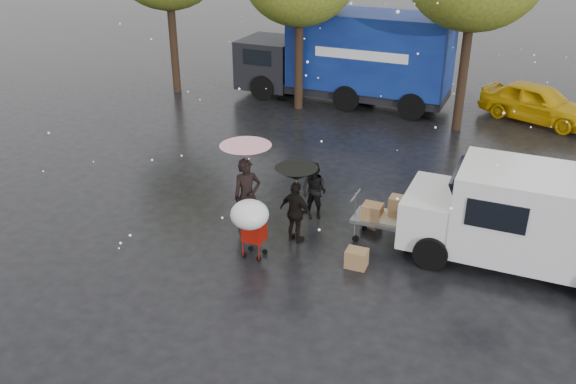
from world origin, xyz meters
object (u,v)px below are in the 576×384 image
at_px(shopping_cart, 250,217).
at_px(white_van, 529,218).
at_px(person_black, 296,212).
at_px(person_pink, 247,196).
at_px(yellow_taxi, 538,103).
at_px(blue_truck, 349,58).
at_px(vendor_cart, 389,214).

bearing_deg(shopping_cart, white_van, 21.70).
xyz_separation_m(person_black, shopping_cart, (-0.59, -1.15, 0.31)).
xyz_separation_m(person_pink, yellow_taxi, (5.88, 11.40, -0.24)).
height_order(person_pink, blue_truck, blue_truck).
xyz_separation_m(shopping_cart, yellow_taxi, (5.21, 12.55, -0.37)).
bearing_deg(blue_truck, white_van, -53.33).
xyz_separation_m(person_black, vendor_cart, (1.99, 0.84, -0.03)).
relative_size(person_black, white_van, 0.31).
relative_size(person_pink, shopping_cart, 1.27).
relative_size(person_pink, yellow_taxi, 0.46).
bearing_deg(white_van, blue_truck, 126.67).
relative_size(shopping_cart, yellow_taxi, 0.36).
distance_m(vendor_cart, blue_truck, 11.04).
height_order(person_pink, white_van, white_van).
relative_size(vendor_cart, shopping_cart, 1.04).
height_order(person_black, vendor_cart, person_black).
distance_m(person_pink, blue_truck, 11.00).
xyz_separation_m(person_pink, blue_truck, (-1.13, 10.91, 0.83)).
distance_m(person_black, blue_truck, 11.22).
bearing_deg(shopping_cart, person_black, 62.66).
distance_m(person_black, vendor_cart, 2.16).
xyz_separation_m(vendor_cart, blue_truck, (-4.38, 10.08, 1.03)).
bearing_deg(white_van, person_pink, -170.43).
xyz_separation_m(person_black, blue_truck, (-2.39, 10.92, 1.00)).
bearing_deg(person_black, yellow_taxi, -98.23).
distance_m(person_pink, shopping_cart, 1.35).
height_order(shopping_cart, white_van, white_van).
distance_m(person_black, yellow_taxi, 12.31).
distance_m(person_black, shopping_cart, 1.33).
xyz_separation_m(shopping_cart, white_van, (5.54, 2.21, 0.10)).
relative_size(person_pink, person_black, 1.22).
bearing_deg(shopping_cart, blue_truck, 98.48).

